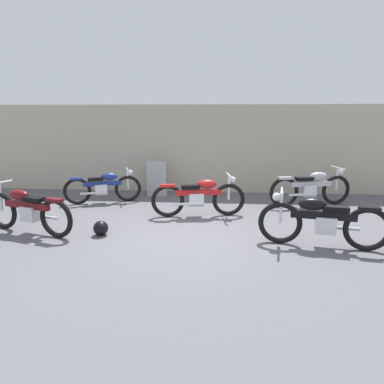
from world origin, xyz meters
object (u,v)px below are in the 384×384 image
Objects in this scene: motorcycle_red at (199,197)px; motorcycle_silver at (311,188)px; helmet at (101,228)px; motorcycle_maroon at (27,210)px; stone_marker at (157,179)px; motorcycle_black at (322,221)px; motorcycle_blue at (104,187)px.

motorcycle_silver is (2.84, 1.17, 0.01)m from motorcycle_red.
helmet is 0.14× the size of motorcycle_maroon.
stone_marker is at bearing 154.94° from motorcycle_silver.
motorcycle_maroon is (-5.59, 0.32, -0.01)m from motorcycle_black.
motorcycle_black reaches higher than motorcycle_blue.
motorcycle_blue is 0.89× the size of motorcycle_silver.
motorcycle_maroon is 1.09× the size of motorcycle_blue.
motorcycle_red is 2.83m from motorcycle_blue.
stone_marker is 0.53× the size of motorcycle_blue.
motorcycle_red is 3.07m from motorcycle_silver.
motorcycle_red is 0.99× the size of motorcycle_silver.
motorcycle_silver reaches higher than motorcycle_maroon.
helmet is 2.64m from motorcycle_blue.
motorcycle_silver is (4.18, -0.82, -0.03)m from stone_marker.
motorcycle_maroon is at bearing 178.61° from helmet.
motorcycle_maroon is 0.97× the size of motorcycle_silver.
motorcycle_blue is at bearing -143.86° from stone_marker.
stone_marker reaches higher than motorcycle_black.
stone_marker is 4.26m from motorcycle_silver.
motorcycle_black is (2.25, -1.73, 0.01)m from motorcycle_red.
motorcycle_black is 5.62m from motorcycle_blue.
motorcycle_red is at bearing -27.28° from motorcycle_black.
motorcycle_maroon is at bearing -120.25° from stone_marker.
motorcycle_red is at bearing 38.16° from helmet.
motorcycle_maroon is at bearing 7.02° from motorcycle_black.
motorcycle_red is 3.62m from motorcycle_maroon.
motorcycle_red is at bearing -41.78° from motorcycle_blue.
stone_marker is 3.49m from helmet.
motorcycle_blue is 5.46m from motorcycle_silver.
helmet is (-0.50, -3.44, -0.37)m from stone_marker.
helmet is at bearing 6.35° from motorcycle_black.
helmet is 2.37m from motorcycle_red.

